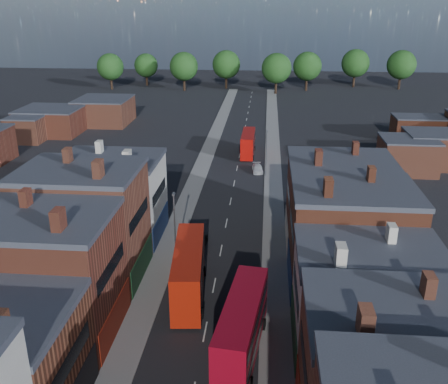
% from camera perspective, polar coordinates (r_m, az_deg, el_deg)
% --- Properties ---
extents(pavement_west, '(3.00, 200.00, 0.12)m').
position_cam_1_polar(pavement_west, '(78.16, -3.89, -0.33)').
color(pavement_west, gray).
rests_on(pavement_west, ground).
extents(pavement_east, '(3.00, 200.00, 0.12)m').
position_cam_1_polar(pavement_east, '(77.32, 5.68, -0.63)').
color(pavement_east, gray).
rests_on(pavement_east, ground).
extents(lamp_post_2, '(0.25, 0.70, 8.12)m').
position_cam_1_polar(lamp_post_2, '(57.99, -5.67, -3.27)').
color(lamp_post_2, slate).
rests_on(lamp_post_2, ground).
extents(lamp_post_3, '(0.25, 0.70, 8.12)m').
position_cam_1_polar(lamp_post_3, '(85.28, 4.87, 4.78)').
color(lamp_post_3, slate).
rests_on(lamp_post_3, ground).
extents(bus_0, '(3.99, 12.57, 5.34)m').
position_cam_1_polar(bus_0, '(51.25, -4.05, -8.98)').
color(bus_0, red).
rests_on(bus_0, ground).
extents(bus_1, '(4.23, 12.39, 5.24)m').
position_cam_1_polar(bus_1, '(43.44, 2.05, -15.16)').
color(bus_1, '#AA091E').
rests_on(bus_1, ground).
extents(bus_2, '(2.74, 10.38, 4.47)m').
position_cam_1_polar(bus_2, '(98.03, 2.76, 5.60)').
color(bus_2, '#9C0B06').
rests_on(bus_2, ground).
extents(car_2, '(2.49, 4.92, 1.33)m').
position_cam_1_polar(car_2, '(61.53, -3.20, -5.86)').
color(car_2, black).
rests_on(car_2, ground).
extents(car_3, '(2.17, 4.40, 1.23)m').
position_cam_1_polar(car_3, '(88.74, 3.84, 2.70)').
color(car_3, white).
rests_on(car_3, ground).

